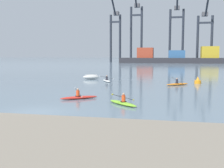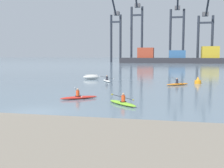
# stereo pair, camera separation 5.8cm
# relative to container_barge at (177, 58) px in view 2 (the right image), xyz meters

# --- Properties ---
(ground_plane) EXTENTS (800.00, 800.00, 0.00)m
(ground_plane) POSITION_rel_container_barge_xyz_m (-11.42, -119.25, -2.51)
(ground_plane) COLOR slate
(container_barge) EXTENTS (53.92, 9.17, 7.82)m
(container_barge) POSITION_rel_container_barge_xyz_m (0.00, 0.00, 0.00)
(container_barge) COLOR #28282D
(container_barge) RESTS_ON ground
(gantry_crane_west) EXTENTS (6.31, 18.78, 36.32)m
(gantry_crane_west) POSITION_rel_container_barge_xyz_m (-32.60, 13.23, 15.02)
(gantry_crane_west) COLOR #232833
(gantry_crane_west) RESTS_ON ground
(gantry_crane_west_mid) EXTENTS (6.91, 18.14, 41.01)m
(gantry_crane_west_mid) POSITION_rel_container_barge_xyz_m (-21.43, 14.92, 17.23)
(gantry_crane_west_mid) COLOR #232833
(gantry_crane_west_mid) RESTS_ON ground
(gantry_crane_east_mid) EXTENTS (7.88, 18.43, 41.86)m
(gantry_crane_east_mid) POSITION_rel_container_barge_xyz_m (-0.29, 15.25, 16.65)
(gantry_crane_east_mid) COLOR #232833
(gantry_crane_east_mid) RESTS_ON ground
(gantry_crane_east) EXTENTS (7.81, 18.30, 32.86)m
(gantry_crane_east) POSITION_rel_container_barge_xyz_m (13.08, 7.07, 13.55)
(gantry_crane_east) COLOR #232833
(gantry_crane_east) RESTS_ON ground
(capsized_dinghy) EXTENTS (2.82, 2.04, 0.76)m
(capsized_dinghy) POSITION_rel_container_barge_xyz_m (-15.15, -93.42, -2.16)
(capsized_dinghy) COLOR beige
(capsized_dinghy) RESTS_ON ground
(channel_buoy) EXTENTS (0.90, 0.90, 1.00)m
(channel_buoy) POSITION_rel_container_barge_xyz_m (1.03, -97.22, -2.15)
(channel_buoy) COLOR orange
(channel_buoy) RESTS_ON ground
(kayak_white) EXTENTS (2.10, 3.29, 0.95)m
(kayak_white) POSITION_rel_container_barge_xyz_m (-11.72, -97.11, -2.33)
(kayak_white) COLOR silver
(kayak_white) RESTS_ON ground
(kayak_orange) EXTENTS (3.06, 2.55, 0.98)m
(kayak_orange) POSITION_rel_container_barge_xyz_m (-1.72, -99.79, -2.33)
(kayak_orange) COLOR orange
(kayak_orange) RESTS_ON ground
(kayak_red) EXTENTS (3.10, 2.49, 0.97)m
(kayak_red) POSITION_rel_container_barge_xyz_m (-10.48, -113.27, -2.33)
(kayak_red) COLOR red
(kayak_red) RESTS_ON ground
(kayak_lime) EXTENTS (2.84, 2.82, 0.99)m
(kayak_lime) POSITION_rel_container_barge_xyz_m (-6.17, -115.36, -2.33)
(kayak_lime) COLOR #7ABC2D
(kayak_lime) RESTS_ON ground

